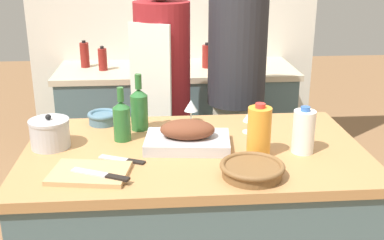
% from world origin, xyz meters
% --- Properties ---
extents(back_counter, '(1.70, 0.60, 0.91)m').
position_xyz_m(back_counter, '(0.00, 1.54, 0.45)').
color(back_counter, '#4C666B').
rests_on(back_counter, ground_plane).
extents(back_wall, '(2.20, 0.10, 2.55)m').
position_xyz_m(back_wall, '(0.00, 1.89, 1.27)').
color(back_wall, silver).
rests_on(back_wall, ground_plane).
extents(roasting_pan, '(0.37, 0.26, 0.12)m').
position_xyz_m(roasting_pan, '(-0.03, 0.01, 0.98)').
color(roasting_pan, '#BCBCC1').
rests_on(roasting_pan, kitchen_island).
extents(wicker_basket, '(0.24, 0.24, 0.05)m').
position_xyz_m(wicker_basket, '(0.19, -0.28, 0.96)').
color(wicker_basket, brown).
rests_on(wicker_basket, kitchen_island).
extents(cutting_board, '(0.31, 0.24, 0.02)m').
position_xyz_m(cutting_board, '(-0.41, -0.23, 0.94)').
color(cutting_board, tan).
rests_on(cutting_board, kitchen_island).
extents(stock_pot, '(0.17, 0.17, 0.15)m').
position_xyz_m(stock_pot, '(-0.60, 0.06, 0.99)').
color(stock_pot, '#B7B7BC').
rests_on(stock_pot, kitchen_island).
extents(mixing_bowl, '(0.15, 0.15, 0.06)m').
position_xyz_m(mixing_bowl, '(-0.41, 0.33, 0.96)').
color(mixing_bowl, slate).
rests_on(mixing_bowl, kitchen_island).
extents(juice_jug, '(0.09, 0.09, 0.22)m').
position_xyz_m(juice_jug, '(0.25, -0.10, 1.03)').
color(juice_jug, orange).
rests_on(juice_jug, kitchen_island).
extents(milk_jug, '(0.09, 0.09, 0.20)m').
position_xyz_m(milk_jug, '(0.44, -0.08, 1.02)').
color(milk_jug, white).
rests_on(milk_jug, kitchen_island).
extents(wine_bottle_green, '(0.08, 0.08, 0.26)m').
position_xyz_m(wine_bottle_green, '(-0.23, 0.24, 1.03)').
color(wine_bottle_green, '#28662D').
rests_on(wine_bottle_green, kitchen_island).
extents(wine_bottle_dark, '(0.07, 0.07, 0.24)m').
position_xyz_m(wine_bottle_dark, '(-0.30, 0.12, 1.02)').
color(wine_bottle_dark, '#28662D').
rests_on(wine_bottle_dark, kitchen_island).
extents(wine_glass_left, '(0.06, 0.06, 0.11)m').
position_xyz_m(wine_glass_left, '(0.01, 0.32, 1.01)').
color(wine_glass_left, silver).
rests_on(wine_glass_left, kitchen_island).
extents(wine_glass_right, '(0.06, 0.06, 0.11)m').
position_xyz_m(wine_glass_right, '(0.26, 0.16, 1.00)').
color(wine_glass_right, silver).
rests_on(wine_glass_right, kitchen_island).
extents(knife_chef, '(0.22, 0.13, 0.01)m').
position_xyz_m(knife_chef, '(-0.35, -0.27, 0.95)').
color(knife_chef, '#B7B7BC').
rests_on(knife_chef, cutting_board).
extents(knife_paring, '(0.19, 0.11, 0.01)m').
position_xyz_m(knife_paring, '(-0.29, -0.11, 0.93)').
color(knife_paring, '#B7B7BC').
rests_on(knife_paring, kitchen_island).
extents(condiment_bottle_tall, '(0.06, 0.06, 0.19)m').
position_xyz_m(condiment_bottle_tall, '(-0.65, 1.61, 1.00)').
color(condiment_bottle_tall, maroon).
rests_on(condiment_bottle_tall, back_counter).
extents(condiment_bottle_short, '(0.07, 0.07, 0.18)m').
position_xyz_m(condiment_bottle_short, '(0.22, 1.53, 0.99)').
color(condiment_bottle_short, maroon).
rests_on(condiment_bottle_short, back_counter).
extents(condiment_bottle_extra, '(0.06, 0.06, 0.17)m').
position_xyz_m(condiment_bottle_extra, '(-0.52, 1.50, 0.99)').
color(condiment_bottle_extra, maroon).
rests_on(condiment_bottle_extra, back_counter).
extents(person_cook_aproned, '(0.34, 0.36, 1.63)m').
position_xyz_m(person_cook_aproned, '(-0.11, 0.86, 0.91)').
color(person_cook_aproned, beige).
rests_on(person_cook_aproned, ground_plane).
extents(person_cook_guest, '(0.34, 0.34, 1.76)m').
position_xyz_m(person_cook_guest, '(0.32, 0.86, 0.98)').
color(person_cook_guest, beige).
rests_on(person_cook_guest, ground_plane).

